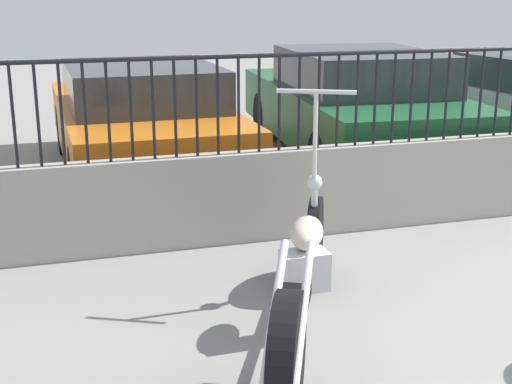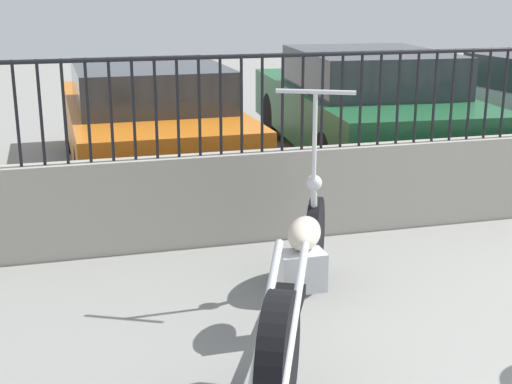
# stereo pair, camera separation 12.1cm
# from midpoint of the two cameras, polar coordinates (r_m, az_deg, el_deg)

# --- Properties ---
(low_wall) EXTENTS (9.01, 0.18, 0.76)m
(low_wall) POSITION_cam_midpoint_polar(r_m,az_deg,el_deg) (6.83, 17.31, 0.97)
(low_wall) COLOR #9E998E
(low_wall) RESTS_ON ground_plane
(fence_railing) EXTENTS (9.01, 0.04, 0.80)m
(fence_railing) POSITION_cam_midpoint_polar(r_m,az_deg,el_deg) (6.66, 17.97, 8.53)
(fence_railing) COLOR black
(fence_railing) RESTS_ON low_wall
(motorcycle_black) EXTENTS (1.16, 2.19, 1.45)m
(motorcycle_black) POSITION_cam_midpoint_polar(r_m,az_deg,el_deg) (4.19, 4.15, -7.71)
(motorcycle_black) COLOR black
(motorcycle_black) RESTS_ON ground_plane
(car_orange) EXTENTS (1.81, 4.23, 1.26)m
(car_orange) POSITION_cam_midpoint_polar(r_m,az_deg,el_deg) (8.20, -8.19, 5.89)
(car_orange) COLOR black
(car_orange) RESTS_ON ground_plane
(car_green) EXTENTS (2.16, 4.65, 1.35)m
(car_green) POSITION_cam_midpoint_polar(r_m,az_deg,el_deg) (8.93, 8.96, 6.94)
(car_green) COLOR black
(car_green) RESTS_ON ground_plane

